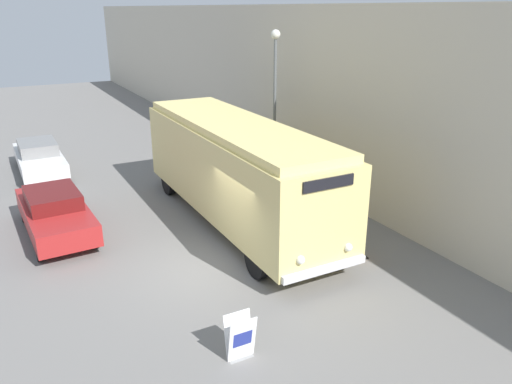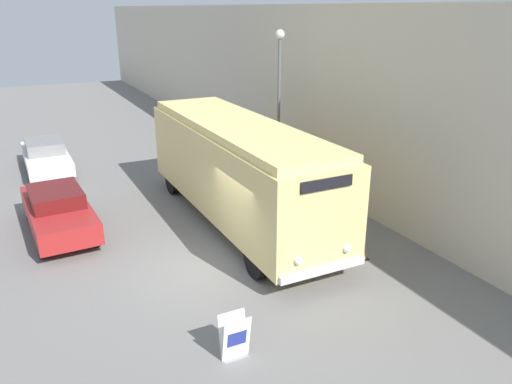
{
  "view_description": "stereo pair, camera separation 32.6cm",
  "coord_description": "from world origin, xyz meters",
  "px_view_note": "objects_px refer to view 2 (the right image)",
  "views": [
    {
      "loc": [
        -4.72,
        -11.55,
        6.84
      ],
      "look_at": [
        1.46,
        0.04,
        1.98
      ],
      "focal_mm": 35.0,
      "sensor_mm": 36.0,
      "label": 1
    },
    {
      "loc": [
        -4.43,
        -11.7,
        6.84
      ],
      "look_at": [
        1.46,
        0.04,
        1.98
      ],
      "focal_mm": 35.0,
      "sensor_mm": 36.0,
      "label": 2
    }
  ],
  "objects_px": {
    "parked_car_near": "(58,210)",
    "parked_car_mid": "(46,155)",
    "traffic_cone": "(361,249)",
    "sign_board": "(235,338)",
    "vintage_bus": "(238,167)",
    "streetlamp": "(279,86)"
  },
  "relations": [
    {
      "from": "sign_board",
      "to": "parked_car_near",
      "type": "xyz_separation_m",
      "value": [
        -2.49,
        8.24,
        0.25
      ]
    },
    {
      "from": "vintage_bus",
      "to": "parked_car_mid",
      "type": "xyz_separation_m",
      "value": [
        -5.28,
        8.93,
        -1.23
      ]
    },
    {
      "from": "sign_board",
      "to": "streetlamp",
      "type": "distance_m",
      "value": 11.7
    },
    {
      "from": "traffic_cone",
      "to": "sign_board",
      "type": "bearing_deg",
      "value": -155.18
    },
    {
      "from": "parked_car_mid",
      "to": "sign_board",
      "type": "bearing_deg",
      "value": -82.3
    },
    {
      "from": "streetlamp",
      "to": "traffic_cone",
      "type": "bearing_deg",
      "value": -99.09
    },
    {
      "from": "traffic_cone",
      "to": "parked_car_mid",
      "type": "bearing_deg",
      "value": 119.25
    },
    {
      "from": "parked_car_mid",
      "to": "traffic_cone",
      "type": "height_order",
      "value": "parked_car_mid"
    },
    {
      "from": "sign_board",
      "to": "parked_car_near",
      "type": "relative_size",
      "value": 0.22
    },
    {
      "from": "sign_board",
      "to": "vintage_bus",
      "type": "bearing_deg",
      "value": 64.64
    },
    {
      "from": "parked_car_near",
      "to": "parked_car_mid",
      "type": "bearing_deg",
      "value": 85.29
    },
    {
      "from": "vintage_bus",
      "to": "streetlamp",
      "type": "relative_size",
      "value": 1.68
    },
    {
      "from": "sign_board",
      "to": "parked_car_mid",
      "type": "bearing_deg",
      "value": 98.3
    },
    {
      "from": "vintage_bus",
      "to": "streetlamp",
      "type": "height_order",
      "value": "streetlamp"
    },
    {
      "from": "sign_board",
      "to": "traffic_cone",
      "type": "relative_size",
      "value": 1.56
    },
    {
      "from": "sign_board",
      "to": "traffic_cone",
      "type": "xyz_separation_m",
      "value": [
        5.05,
        2.34,
        -0.17
      ]
    },
    {
      "from": "sign_board",
      "to": "parked_car_near",
      "type": "distance_m",
      "value": 8.61
    },
    {
      "from": "vintage_bus",
      "to": "sign_board",
      "type": "height_order",
      "value": "vintage_bus"
    },
    {
      "from": "vintage_bus",
      "to": "parked_car_near",
      "type": "distance_m",
      "value": 5.95
    },
    {
      "from": "streetlamp",
      "to": "traffic_cone",
      "type": "height_order",
      "value": "streetlamp"
    },
    {
      "from": "traffic_cone",
      "to": "vintage_bus",
      "type": "bearing_deg",
      "value": 116.2
    },
    {
      "from": "streetlamp",
      "to": "traffic_cone",
      "type": "xyz_separation_m",
      "value": [
        -1.12,
        -6.98,
        -3.66
      ]
    }
  ]
}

